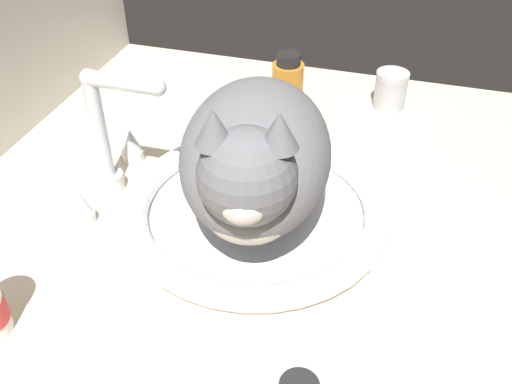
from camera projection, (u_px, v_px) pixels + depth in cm
name	position (u px, v px, depth cm)	size (l,w,h in cm)	color
countertop	(219.00, 250.00, 70.78)	(100.73, 74.07, 3.00)	beige
sink_basin	(256.00, 208.00, 72.73)	(33.96, 33.96, 3.18)	white
faucet	(109.00, 146.00, 73.53)	(17.64, 12.05, 17.90)	silver
cat	(255.00, 157.00, 65.48)	(39.58, 23.21, 19.00)	slate
amber_bottle	(287.00, 88.00, 90.25)	(5.02, 5.02, 11.00)	#C67A23
metal_jar	(391.00, 90.00, 94.00)	(5.38, 5.38, 6.25)	#B2B5BA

